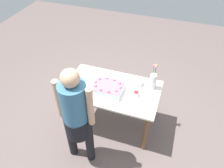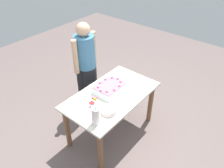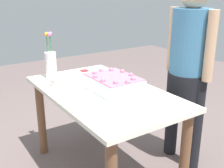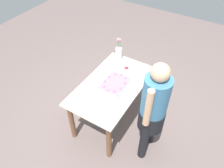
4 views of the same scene
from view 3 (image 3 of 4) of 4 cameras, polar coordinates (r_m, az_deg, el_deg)
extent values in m
cube|color=white|center=(2.09, -1.86, -1.69)|extent=(1.29, 0.75, 0.03)
cylinder|color=brown|center=(2.59, -14.18, -6.71)|extent=(0.07, 0.07, 0.69)
cylinder|color=brown|center=(2.82, -2.68, -4.02)|extent=(0.07, 0.07, 0.69)
cylinder|color=brown|center=(2.04, 14.55, -14.30)|extent=(0.07, 0.07, 0.69)
cube|color=white|center=(2.07, 0.26, 0.01)|extent=(0.39, 0.30, 0.10)
cube|color=#DB6B8B|center=(2.05, 0.26, 1.44)|extent=(0.39, 0.29, 0.01)
sphere|color=#DB6B8B|center=(1.91, 3.18, 0.37)|extent=(0.04, 0.04, 0.04)
sphere|color=#DB6B8B|center=(1.98, 4.35, 1.00)|extent=(0.04, 0.04, 0.04)
sphere|color=#DB6B8B|center=(2.08, 3.88, 1.84)|extent=(0.04, 0.04, 0.04)
sphere|color=#DB6B8B|center=(2.16, 2.14, 2.54)|extent=(0.04, 0.04, 0.04)
sphere|color=#DB6B8B|center=(2.20, -0.17, 2.89)|extent=(0.04, 0.04, 0.04)
sphere|color=#DB6B8B|center=(2.19, -2.29, 2.79)|extent=(0.04, 0.04, 0.04)
sphere|color=#DB6B8B|center=(2.13, -3.55, 2.27)|extent=(0.04, 0.04, 0.04)
sphere|color=#DB6B8B|center=(2.03, -3.44, 1.49)|extent=(0.04, 0.04, 0.04)
sphere|color=#DB6B8B|center=(1.94, -1.83, 0.70)|extent=(0.04, 0.04, 0.04)
sphere|color=#DB6B8B|center=(1.90, 0.75, 0.25)|extent=(0.04, 0.04, 0.04)
cone|color=#2D8438|center=(2.04, -2.11, 1.48)|extent=(0.02, 0.02, 0.02)
cone|color=#2D8438|center=(2.00, -1.40, 1.10)|extent=(0.02, 0.02, 0.02)
cone|color=#2D8438|center=(2.12, 1.34, 2.20)|extent=(0.02, 0.02, 0.02)
cylinder|color=white|center=(2.38, -5.56, 1.30)|extent=(0.19, 0.19, 0.01)
cube|color=white|center=(2.37, -5.58, 2.02)|extent=(0.06, 0.06, 0.05)
cube|color=red|center=(2.36, -5.61, 2.72)|extent=(0.06, 0.06, 0.01)
cube|color=silver|center=(1.71, 0.49, -5.90)|extent=(0.18, 0.12, 0.00)
cylinder|color=white|center=(2.41, -12.31, 3.78)|extent=(0.09, 0.09, 0.22)
cylinder|color=#2D8438|center=(2.35, -12.54, 8.01)|extent=(0.01, 0.01, 0.15)
sphere|color=#D2679B|center=(2.34, -12.67, 9.81)|extent=(0.03, 0.03, 0.03)
cylinder|color=#2D8438|center=(2.39, -12.35, 8.17)|extent=(0.01, 0.01, 0.15)
sphere|color=pink|center=(2.37, -12.47, 9.94)|extent=(0.03, 0.03, 0.03)
cylinder|color=#2D8438|center=(2.38, -13.06, 8.07)|extent=(0.01, 0.01, 0.15)
sphere|color=#F8AB1F|center=(2.36, -13.19, 9.85)|extent=(0.03, 0.03, 0.03)
cylinder|color=silver|center=(2.23, -10.00, 0.57)|extent=(0.19, 0.19, 0.06)
cylinder|color=black|center=(2.55, 12.18, -5.88)|extent=(0.11, 0.11, 0.78)
cylinder|color=black|center=(2.40, 16.60, -7.94)|extent=(0.11, 0.11, 0.78)
cylinder|color=black|center=(2.37, 14.84, -0.98)|extent=(0.31, 0.31, 0.28)
cylinder|color=teal|center=(2.28, 15.63, 8.06)|extent=(0.30, 0.30, 0.52)
cylinder|color=tan|center=(2.40, 12.26, 8.85)|extent=(0.08, 0.08, 0.52)
cylinder|color=tan|center=(2.16, 19.37, 7.15)|extent=(0.08, 0.08, 0.52)
camera|label=1|loc=(4.11, 22.63, 36.25)|focal=35.00mm
camera|label=2|loc=(3.62, -46.46, 31.40)|focal=35.00mm
camera|label=4|loc=(2.52, 73.26, 39.58)|focal=35.00mm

